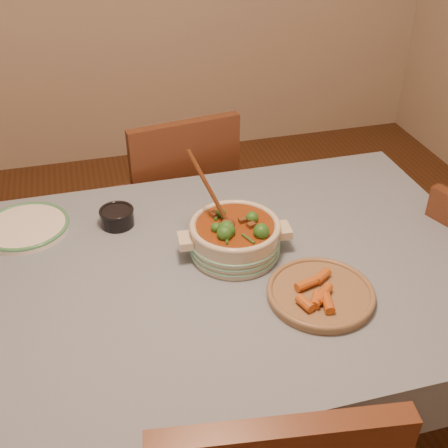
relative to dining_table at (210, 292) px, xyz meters
name	(u,v)px	position (x,y,z in m)	size (l,w,h in m)	color
floor	(213,429)	(0.00, 0.00, -0.66)	(4.50, 4.50, 0.00)	#452913
dining_table	(210,292)	(0.00, 0.00, 0.00)	(1.68, 1.08, 0.76)	#5A311D
stew_casserole	(235,235)	(0.09, 0.05, 0.16)	(0.34, 0.28, 0.32)	beige
white_plate	(26,227)	(-0.52, 0.34, 0.10)	(0.32, 0.32, 0.02)	white
condiment_bowl	(117,216)	(-0.23, 0.30, 0.12)	(0.14, 0.14, 0.06)	black
fried_plate	(321,292)	(0.26, -0.20, 0.11)	(0.33, 0.33, 0.05)	#937751
chair_far	(179,201)	(0.05, 0.75, -0.14)	(0.49, 0.49, 0.93)	#59311B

